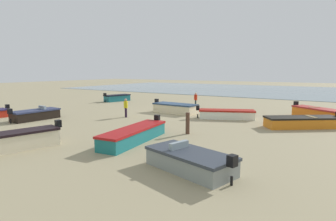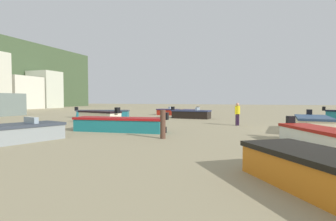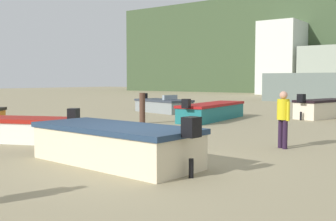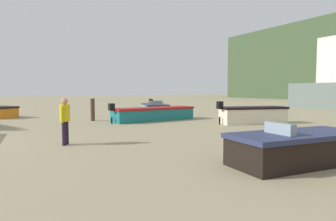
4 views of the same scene
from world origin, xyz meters
name	(u,v)px [view 3 (image 3 of 4)]	position (x,y,z in m)	size (l,w,h in m)	color
ground_plane	(139,167)	(0.00, 0.00, 0.00)	(160.00, 160.00, 0.00)	#998D6A
townhouse_far_left	(282,58)	(-14.50, 47.21, 4.82)	(5.01, 6.43, 9.64)	silver
townhouse_left	(331,71)	(-7.99, 46.54, 3.05)	(6.97, 5.07, 6.11)	#98A292
boat_grey_2	(163,106)	(-8.82, 12.74, 0.40)	(4.13, 2.67, 1.09)	gray
boat_cream_3	(323,108)	(-0.03, 14.61, 0.48)	(2.15, 4.09, 1.27)	beige
boat_white_5	(5,129)	(-5.95, 0.47, 0.39)	(4.75, 2.99, 1.08)	white
boat_teal_7	(212,111)	(-4.10, 10.39, 0.41)	(1.91, 5.62, 1.13)	#1A6E73
boat_cream_9	(115,144)	(-0.68, -0.05, 0.45)	(4.54, 2.03, 1.21)	beige
mooring_post_near_water	(142,108)	(-5.75, 7.07, 0.68)	(0.26, 0.26, 1.36)	#4D3327
beach_walker_distant	(283,115)	(1.71, 4.27, 0.95)	(0.49, 0.47, 1.62)	#27172D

